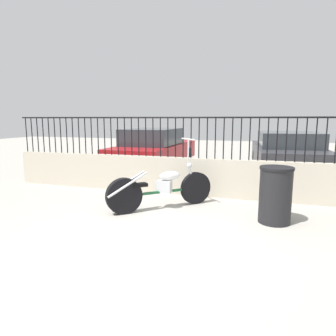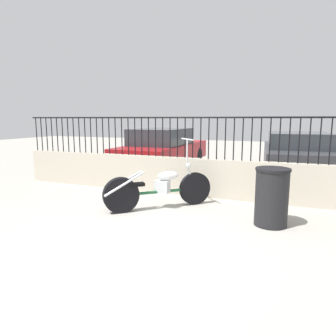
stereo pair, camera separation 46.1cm
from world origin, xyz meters
TOP-DOWN VIEW (x-y plane):
  - ground_plane at (0.00, 0.00)m, footprint 40.00×40.00m
  - low_wall at (0.00, 2.64)m, footprint 9.34×0.18m
  - fence_railing at (-0.00, 2.64)m, footprint 9.34×0.04m
  - motorcycle_green at (-0.46, 1.37)m, footprint 1.68×1.56m
  - trash_bin at (1.67, 1.26)m, footprint 0.55×0.55m
  - car_red at (-2.07, 5.68)m, footprint 1.76×4.58m
  - car_dark_grey at (2.14, 5.80)m, footprint 2.15×4.50m

SIDE VIEW (x-z plane):
  - ground_plane at x=0.00m, z-range 0.00..0.00m
  - motorcycle_green at x=-0.46m, z-range -0.28..1.06m
  - low_wall at x=0.00m, z-range 0.00..0.85m
  - trash_bin at x=1.67m, z-range 0.00..0.94m
  - car_dark_grey at x=2.14m, z-range 0.02..1.34m
  - car_red at x=-2.07m, z-range 0.00..1.39m
  - fence_railing at x=0.00m, z-range 0.98..1.89m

